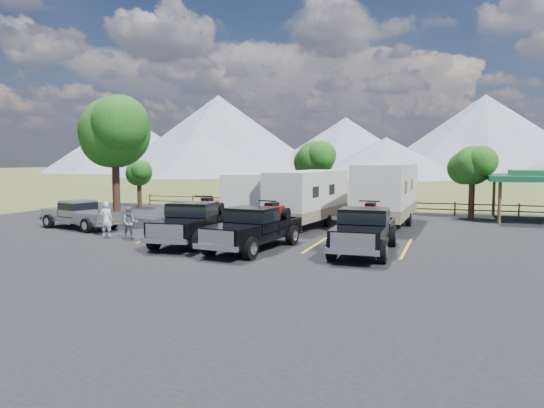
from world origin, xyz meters
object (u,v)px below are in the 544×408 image
(rig_left, at_px, (194,221))
(trailer_right, at_px, (386,194))
(tree_big_nw, at_px, (114,132))
(person_b, at_px, (130,223))
(pavilion, at_px, (541,177))
(person_a, at_px, (106,219))
(rig_right, at_px, (365,229))
(pickup_silver, at_px, (80,214))
(rig_center, at_px, (255,227))
(trailer_center, at_px, (308,198))
(trailer_left, at_px, (254,197))

(rig_left, xyz_separation_m, trailer_right, (7.68, 9.20, 0.85))
(tree_big_nw, height_order, person_b, tree_big_nw)
(tree_big_nw, distance_m, pavilion, 26.91)
(tree_big_nw, distance_m, person_a, 8.98)
(rig_left, bearing_deg, rig_right, -4.77)
(rig_left, xyz_separation_m, pickup_silver, (-8.33, 2.34, -0.20))
(tree_big_nw, xyz_separation_m, person_b, (5.56, -6.75, -4.77))
(person_a, bearing_deg, rig_left, 165.47)
(rig_center, bearing_deg, tree_big_nw, 156.20)
(tree_big_nw, xyz_separation_m, trailer_right, (16.76, 2.43, -3.68))
(trailer_center, bearing_deg, person_b, -126.13)
(trailer_center, bearing_deg, person_a, -132.64)
(tree_big_nw, height_order, person_a, tree_big_nw)
(person_b, bearing_deg, rig_right, -33.16)
(tree_big_nw, distance_m, rig_right, 18.81)
(tree_big_nw, relative_size, trailer_center, 0.85)
(pavilion, height_order, person_a, pavilion)
(pavilion, relative_size, trailer_left, 0.70)
(rig_left, relative_size, rig_center, 1.03)
(pavilion, relative_size, pickup_silver, 1.12)
(trailer_right, bearing_deg, rig_left, -128.19)
(rig_center, distance_m, trailer_left, 9.38)
(person_a, bearing_deg, pavilion, -157.72)
(rig_center, relative_size, trailer_left, 0.72)
(rig_center, height_order, person_b, rig_center)
(tree_big_nw, bearing_deg, trailer_left, 7.52)
(pavilion, bearing_deg, person_a, -146.01)
(tree_big_nw, bearing_deg, rig_left, -36.76)
(rig_left, bearing_deg, pavilion, 36.60)
(rig_right, distance_m, trailer_left, 11.26)
(rig_left, xyz_separation_m, trailer_center, (3.43, 7.50, 0.65))
(rig_left, relative_size, person_b, 4.15)
(pavilion, relative_size, rig_left, 0.95)
(pavilion, relative_size, rig_center, 0.97)
(rig_center, bearing_deg, person_a, -179.37)
(tree_big_nw, bearing_deg, pickup_silver, -80.44)
(rig_center, bearing_deg, person_b, -179.07)
(trailer_center, bearing_deg, rig_right, -52.18)
(rig_right, xyz_separation_m, trailer_left, (-8.00, 7.90, 0.58))
(trailer_left, bearing_deg, pavilion, 13.76)
(trailer_left, height_order, trailer_center, trailer_center)
(pavilion, relative_size, trailer_right, 0.60)
(pavilion, height_order, rig_left, pavilion)
(trailer_right, distance_m, pickup_silver, 17.45)
(pavilion, height_order, person_b, pavilion)
(person_b, bearing_deg, pickup_silver, 120.93)
(trailer_left, bearing_deg, rig_right, -53.15)
(rig_right, bearing_deg, pavilion, 58.74)
(tree_big_nw, distance_m, trailer_center, 13.12)
(rig_left, xyz_separation_m, person_b, (-3.51, 0.03, -0.24))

